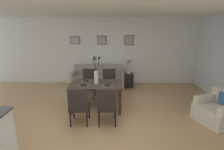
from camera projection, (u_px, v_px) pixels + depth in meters
The scene contains 22 objects.
ground_plane at pixel (99, 125), 4.08m from camera, with size 9.00×9.00×0.00m, color tan.
back_wall_panel at pixel (106, 51), 6.86m from camera, with size 9.00×0.10×2.60m, color silver.
ceiling_panel at pixel (98, 7), 3.75m from camera, with size 9.00×7.20×0.08m, color white.
dining_table at pixel (96, 87), 4.73m from camera, with size 1.40×0.88×0.74m.
dining_chair_near_left at pixel (79, 105), 3.95m from camera, with size 0.45×0.45×0.92m.
dining_chair_near_right at pixel (89, 82), 5.58m from camera, with size 0.46×0.46×0.92m.
dining_chair_far_left at pixel (107, 105), 3.95m from camera, with size 0.46×0.46×0.92m.
dining_chair_far_right at pixel (109, 82), 5.59m from camera, with size 0.45×0.45×0.92m.
centerpiece_vase at pixel (96, 73), 4.63m from camera, with size 0.21×0.23×0.73m.
placemat_near_left at pixel (84, 86), 4.52m from camera, with size 0.32×0.32×0.01m, color #4C4742.
bowl_near_left at pixel (84, 84), 4.51m from camera, with size 0.17×0.17×0.07m.
placemat_near_right at pixel (86, 81), 4.91m from camera, with size 0.32×0.32×0.01m, color #4C4742.
bowl_near_right at pixel (86, 80), 4.90m from camera, with size 0.17×0.17×0.07m.
placemat_far_left at pixel (108, 86), 4.51m from camera, with size 0.32×0.32×0.01m, color #4C4742.
bowl_far_left at pixel (108, 84), 4.50m from camera, with size 0.17×0.17×0.07m.
sofa at pixel (98, 80), 6.60m from camera, with size 1.92×0.84×0.80m.
side_table at pixel (128, 80), 6.60m from camera, with size 0.36×0.36×0.52m, color black.
table_lamp at pixel (129, 64), 6.43m from camera, with size 0.22×0.22×0.51m.
armchair at pixel (218, 111), 4.15m from camera, with size 1.04×1.04×0.75m.
framed_picture_left at pixel (75, 40), 6.69m from camera, with size 0.38×0.03×0.29m.
framed_picture_center at pixel (102, 40), 6.68m from camera, with size 0.36×0.03×0.34m.
framed_picture_right at pixel (129, 40), 6.66m from camera, with size 0.37×0.03×0.38m.
Camera 1 is at (0.37, -3.61, 2.23)m, focal length 27.65 mm.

